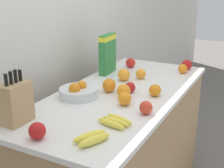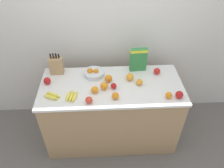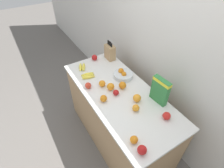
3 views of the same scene
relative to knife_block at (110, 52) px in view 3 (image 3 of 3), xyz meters
name	(u,v)px [view 3 (image 3 of 3)]	position (x,y,z in m)	size (l,w,h in m)	color
ground_plane	(117,136)	(0.65, -0.27, -1.02)	(14.00, 14.00, 0.00)	slate
wall_back	(162,49)	(0.65, 0.31, 0.28)	(9.00, 0.06, 2.60)	silver
counter	(118,117)	(0.65, -0.27, -0.57)	(1.64, 0.73, 0.91)	tan
knife_block	(110,52)	(0.00, 0.00, 0.00)	(0.16, 0.10, 0.31)	tan
cereal_box	(160,90)	(0.99, 0.01, 0.06)	(0.21, 0.07, 0.30)	#338442
fruit_bowl	(123,75)	(0.45, -0.08, -0.07)	(0.24, 0.24, 0.10)	silver
banana_bunch_left	(88,76)	(0.21, -0.45, -0.09)	(0.14, 0.19, 0.03)	yellow
banana_bunch_right	(82,67)	(0.00, -0.44, -0.09)	(0.19, 0.15, 0.04)	yellow
apple_rear	(88,86)	(0.40, -0.54, -0.07)	(0.07, 0.07, 0.07)	red
apple_by_knife_block	(95,58)	(-0.09, -0.20, -0.07)	(0.08, 0.08, 0.08)	red
apple_middle	(142,150)	(1.36, -0.51, -0.07)	(0.08, 0.08, 0.08)	red
apple_near_bananas	(116,93)	(0.67, -0.33, -0.08)	(0.07, 0.07, 0.07)	red
apple_rightmost	(167,116)	(1.21, -0.08, -0.07)	(0.08, 0.08, 0.08)	red
orange_back_center	(102,84)	(0.46, -0.39, -0.07)	(0.08, 0.08, 0.08)	orange
orange_front_center	(136,108)	(0.97, -0.28, -0.07)	(0.07, 0.07, 0.07)	orange
orange_mid_left	(111,87)	(0.56, -0.33, -0.07)	(0.09, 0.09, 0.09)	orange
orange_front_left	(123,85)	(0.62, -0.20, -0.07)	(0.09, 0.09, 0.09)	orange
orange_front_right	(134,140)	(1.25, -0.51, -0.07)	(0.07, 0.07, 0.07)	orange
orange_by_cereal	(137,98)	(0.87, -0.18, -0.07)	(0.09, 0.09, 0.09)	orange
orange_near_bowl	(104,98)	(0.68, -0.49, -0.07)	(0.08, 0.08, 0.08)	orange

